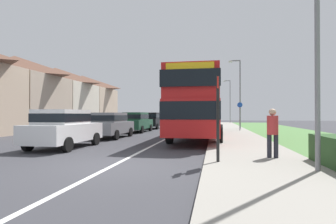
# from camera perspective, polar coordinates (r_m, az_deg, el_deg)

# --- Properties ---
(ground_plane) EXTENTS (120.00, 120.00, 0.00)m
(ground_plane) POSITION_cam_1_polar(r_m,az_deg,el_deg) (7.92, -11.95, -11.34)
(ground_plane) COLOR #38383D
(lane_marking_centre) EXTENTS (0.14, 60.00, 0.01)m
(lane_marking_centre) POSITION_cam_1_polar(r_m,az_deg,el_deg) (15.56, -0.80, -5.99)
(lane_marking_centre) COLOR silver
(lane_marking_centre) RESTS_ON ground_plane
(pavement_near_side) EXTENTS (3.20, 68.00, 0.12)m
(pavement_near_side) POSITION_cam_1_polar(r_m,az_deg,el_deg) (13.35, 15.62, -6.64)
(pavement_near_side) COLOR gray
(pavement_near_side) RESTS_ON ground_plane
(double_decker_bus) EXTENTS (2.80, 10.81, 3.70)m
(double_decker_bus) POSITION_cam_1_polar(r_m,az_deg,el_deg) (16.26, 6.44, 1.79)
(double_decker_bus) COLOR red
(double_decker_bus) RESTS_ON ground_plane
(parked_car_white) EXTENTS (1.94, 4.01, 1.69)m
(parked_car_white) POSITION_cam_1_polar(r_m,az_deg,el_deg) (12.57, -21.53, -3.04)
(parked_car_white) COLOR silver
(parked_car_white) RESTS_ON ground_plane
(parked_car_grey) EXTENTS (1.95, 4.19, 1.60)m
(parked_car_grey) POSITION_cam_1_polar(r_m,az_deg,el_deg) (17.07, -12.40, -2.54)
(parked_car_grey) COLOR slate
(parked_car_grey) RESTS_ON ground_plane
(parked_car_dark_green) EXTENTS (1.91, 4.58, 1.65)m
(parked_car_dark_green) POSITION_cam_1_polar(r_m,az_deg,el_deg) (22.36, -6.86, -2.00)
(parked_car_dark_green) COLOR #19472D
(parked_car_dark_green) RESTS_ON ground_plane
(parked_car_black) EXTENTS (1.90, 3.99, 1.68)m
(parked_car_black) POSITION_cam_1_polar(r_m,az_deg,el_deg) (27.55, -3.56, -1.71)
(parked_car_black) COLOR black
(parked_car_black) RESTS_ON ground_plane
(pedestrian_at_stop) EXTENTS (0.34, 0.34, 1.67)m
(pedestrian_at_stop) POSITION_cam_1_polar(r_m,az_deg,el_deg) (8.99, 21.62, -3.75)
(pedestrian_at_stop) COLOR #23232D
(pedestrian_at_stop) RESTS_ON ground_plane
(bus_stop_sign) EXTENTS (0.09, 0.52, 2.60)m
(bus_stop_sign) POSITION_cam_1_polar(r_m,az_deg,el_deg) (7.79, 10.70, -0.13)
(bus_stop_sign) COLOR black
(bus_stop_sign) RESTS_ON ground_plane
(cycle_route_sign) EXTENTS (0.44, 0.08, 2.52)m
(cycle_route_sign) POSITION_cam_1_polar(r_m,az_deg,el_deg) (23.37, 15.24, -0.65)
(cycle_route_sign) COLOR slate
(cycle_route_sign) RESTS_ON ground_plane
(street_lamp_near) EXTENTS (1.14, 0.20, 7.49)m
(street_lamp_near) POSITION_cam_1_polar(r_m,az_deg,el_deg) (7.86, 28.70, 20.47)
(street_lamp_near) COLOR slate
(street_lamp_near) RESTS_ON ground_plane
(street_lamp_mid) EXTENTS (1.14, 0.20, 6.75)m
(street_lamp_mid) POSITION_cam_1_polar(r_m,az_deg,el_deg) (26.52, 15.04, 4.74)
(street_lamp_mid) COLOR slate
(street_lamp_mid) RESTS_ON ground_plane
(street_lamp_far) EXTENTS (1.14, 0.20, 7.15)m
(street_lamp_far) POSITION_cam_1_polar(r_m,az_deg,el_deg) (45.13, 13.10, 2.84)
(street_lamp_far) COLOR slate
(street_lamp_far) RESTS_ON ground_plane
(house_terrace_far_side) EXTENTS (7.93, 24.67, 6.80)m
(house_terrace_far_side) POSITION_cam_1_polar(r_m,az_deg,el_deg) (30.10, -26.42, 3.17)
(house_terrace_far_side) COLOR #C1A88E
(house_terrace_far_side) RESTS_ON ground_plane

